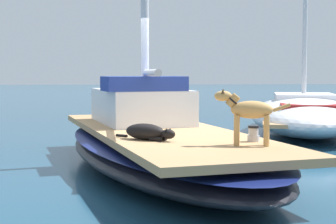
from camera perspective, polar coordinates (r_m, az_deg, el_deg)
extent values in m
plane|color=navy|center=(8.66, -0.82, -6.19)|extent=(120.00, 120.00, 0.00)
ellipsoid|color=black|center=(8.62, -0.82, -4.36)|extent=(3.82, 7.54, 0.56)
ellipsoid|color=navy|center=(8.59, -0.82, -3.17)|extent=(3.84, 7.58, 0.08)
cube|color=tan|center=(8.57, -0.82, -2.18)|extent=(3.27, 6.89, 0.10)
cylinder|color=silver|center=(8.29, -1.84, 4.18)|extent=(0.10, 2.20, 0.10)
cube|color=silver|center=(9.69, -2.92, 0.64)|extent=(1.79, 2.43, 0.60)
cube|color=navy|center=(8.91, -2.57, 3.02)|extent=(1.44, 0.94, 0.24)
ellipsoid|color=black|center=(7.24, -2.46, -2.09)|extent=(0.63, 0.58, 0.22)
ellipsoid|color=black|center=(7.04, 0.03, -2.35)|extent=(0.24, 0.23, 0.13)
cone|color=black|center=(7.07, 0.22, -1.87)|extent=(0.05, 0.05, 0.05)
cone|color=black|center=(6.99, -0.16, -1.94)|extent=(0.05, 0.05, 0.05)
cylinder|color=black|center=(7.18, -0.80, -2.78)|extent=(0.18, 0.16, 0.06)
cylinder|color=black|center=(7.08, -1.33, -2.88)|extent=(0.18, 0.16, 0.06)
cylinder|color=black|center=(7.47, -4.93, -2.52)|extent=(0.17, 0.14, 0.04)
ellipsoid|color=tan|center=(6.72, 8.87, 0.25)|extent=(0.56, 0.36, 0.22)
cylinder|color=tan|center=(6.68, 7.28, -1.96)|extent=(0.07, 0.07, 0.38)
cylinder|color=tan|center=(6.81, 7.32, -1.85)|extent=(0.07, 0.07, 0.38)
cylinder|color=tan|center=(6.68, 10.40, -2.00)|extent=(0.07, 0.07, 0.38)
cylinder|color=tan|center=(6.81, 10.38, -1.88)|extent=(0.07, 0.07, 0.38)
cylinder|color=tan|center=(6.72, 6.89, 1.22)|extent=(0.21, 0.16, 0.19)
ellipsoid|color=tan|center=(6.72, 5.87, 1.70)|extent=(0.25, 0.19, 0.13)
cone|color=#45331C|center=(6.67, 5.85, 2.20)|extent=(0.05, 0.05, 0.06)
cone|color=#45331C|center=(6.76, 5.89, 2.23)|extent=(0.05, 0.05, 0.06)
torus|color=black|center=(6.72, 6.89, 1.22)|extent=(0.15, 0.16, 0.10)
cylinder|color=tan|center=(6.72, 11.94, 0.46)|extent=(0.23, 0.10, 0.12)
cylinder|color=#B7B7BC|center=(7.15, 9.04, -2.78)|extent=(0.16, 0.16, 0.08)
cylinder|color=#B7B7BC|center=(7.14, 9.05, -2.07)|extent=(0.13, 0.13, 0.10)
cylinder|color=black|center=(7.13, 9.06, -1.55)|extent=(0.15, 0.15, 0.03)
ellipsoid|color=white|center=(14.09, 14.36, -0.36)|extent=(4.39, 6.74, 0.94)
cube|color=tan|center=(14.09, 14.36, -0.45)|extent=(3.69, 5.99, 0.08)
cube|color=silver|center=(14.53, 14.23, 0.88)|extent=(1.97, 2.22, 0.52)
cube|color=maroon|center=(12.99, 14.78, 0.13)|extent=(1.84, 2.18, 0.36)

